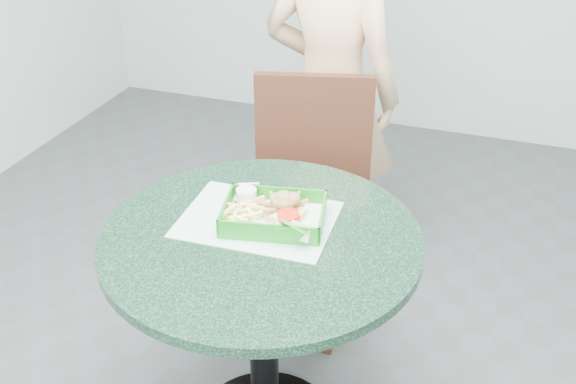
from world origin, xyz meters
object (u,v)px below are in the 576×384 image
(diner_person, at_px, (331,87))
(food_basket, at_px, (274,224))
(dining_chair, at_px, (304,185))
(crab_sandwich, at_px, (285,211))
(cafe_table, at_px, (263,290))
(sauce_ramekin, at_px, (253,197))

(diner_person, bearing_deg, food_basket, 103.24)
(dining_chair, bearing_deg, crab_sandwich, -91.70)
(dining_chair, distance_m, food_basket, 0.68)
(cafe_table, height_order, diner_person, diner_person)
(sauce_ramekin, bearing_deg, dining_chair, 92.41)
(food_basket, relative_size, sauce_ramekin, 4.72)
(cafe_table, bearing_deg, food_basket, 79.04)
(dining_chair, relative_size, food_basket, 3.36)
(dining_chair, height_order, diner_person, diner_person)
(dining_chair, bearing_deg, sauce_ramekin, -102.20)
(diner_person, height_order, sauce_ramekin, diner_person)
(crab_sandwich, bearing_deg, food_basket, -134.02)
(cafe_table, height_order, sauce_ramekin, sauce_ramekin)
(diner_person, bearing_deg, dining_chair, 96.09)
(dining_chair, distance_m, crab_sandwich, 0.67)
(food_basket, relative_size, crab_sandwich, 2.31)
(food_basket, bearing_deg, dining_chair, 100.19)
(diner_person, height_order, crab_sandwich, diner_person)
(dining_chair, xyz_separation_m, crab_sandwich, (0.14, -0.60, 0.27))
(cafe_table, xyz_separation_m, sauce_ramekin, (-0.08, 0.13, 0.22))
(cafe_table, relative_size, diner_person, 0.55)
(diner_person, distance_m, crab_sandwich, 0.93)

